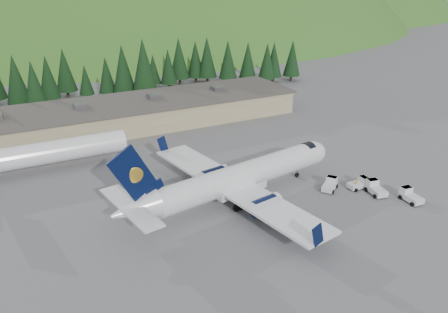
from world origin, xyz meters
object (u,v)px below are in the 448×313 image
second_airliner (37,154)px  baggage_tug_b (360,183)px  baggage_tug_c (410,195)px  ramp_worker (356,184)px  terminal_building (132,113)px  baggage_tug_d (375,188)px  airliner (238,179)px  baggage_tug_a (330,184)px

second_airliner → baggage_tug_b: (41.65, -27.50, -2.58)m
baggage_tug_c → ramp_worker: baggage_tug_c is taller
baggage_tug_b → terminal_building: 48.67m
baggage_tug_d → second_airliner: bearing=66.8°
baggage_tug_b → second_airliner: bearing=148.0°
baggage_tug_c → baggage_tug_d: 4.72m
airliner → terminal_building: airliner is taller
baggage_tug_d → baggage_tug_b: bearing=31.4°
baggage_tug_b → baggage_tug_c: bearing=-59.2°
baggage_tug_a → baggage_tug_c: 10.98m
ramp_worker → baggage_tug_b: bearing=154.8°
second_airliner → baggage_tug_b: 49.98m
airliner → second_airliner: size_ratio=1.31×
airliner → baggage_tug_b: size_ratio=11.45×
baggage_tug_c → baggage_tug_d: bearing=38.7°
baggage_tug_a → second_airliner: bearing=111.2°
baggage_tug_a → baggage_tug_c: size_ratio=1.03×
baggage_tug_b → baggage_tug_c: baggage_tug_c is taller
second_airliner → baggage_tug_a: size_ratio=7.78×
second_airliner → baggage_tug_c: (45.12, -33.69, -2.53)m
baggage_tug_b → baggage_tug_d: bearing=-69.0°
second_airliner → baggage_tug_a: bearing=-34.5°
airliner → baggage_tug_d: 20.22m
airliner → ramp_worker: (16.85, -5.54, -2.33)m
baggage_tug_b → baggage_tug_d: baggage_tug_d is taller
airliner → baggage_tug_c: 24.28m
baggage_tug_a → terminal_building: size_ratio=0.05×
second_airliner → baggage_tug_a: second_airliner is taller
baggage_tug_a → ramp_worker: size_ratio=2.05×
baggage_tug_c → second_airliner: bearing=57.6°
baggage_tug_a → ramp_worker: (3.21, -1.95, 0.10)m
airliner → baggage_tug_c: size_ratio=10.52×
terminal_building → ramp_worker: (20.82, -43.72, -1.76)m
baggage_tug_c → baggage_tug_d: (-2.66, 3.90, 0.03)m
ramp_worker → terminal_building: bearing=-102.8°
baggage_tug_a → ramp_worker: 3.76m
airliner → ramp_worker: size_ratio=20.91×
second_airliner → terminal_building: 25.55m
airliner → terminal_building: bearing=86.4°
terminal_building → airliner: bearing=-84.1°
second_airliner → baggage_tug_c: 56.37m
baggage_tug_c → baggage_tug_b: bearing=33.6°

